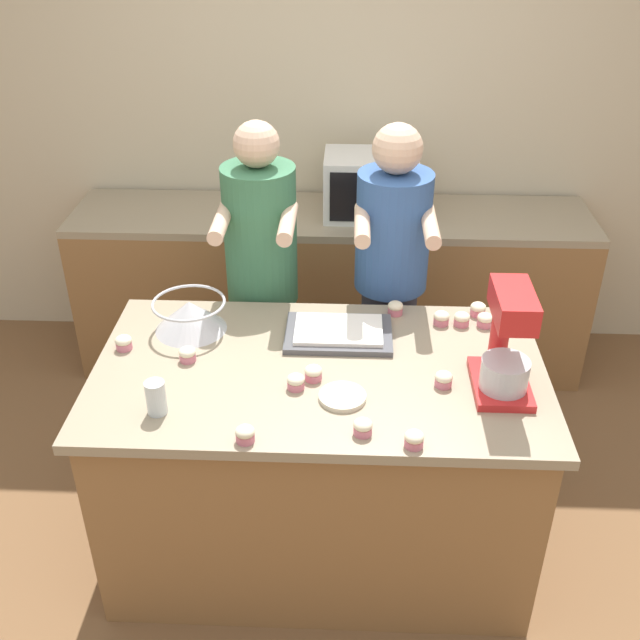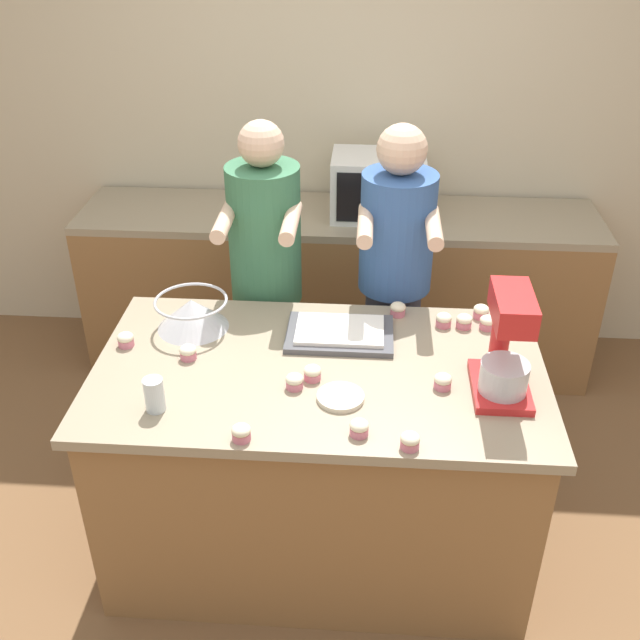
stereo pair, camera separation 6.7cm
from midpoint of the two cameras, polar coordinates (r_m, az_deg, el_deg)
ground_plane at (r=3.41m, az=-0.62°, el=-16.39°), size 16.00×16.00×0.00m
back_wall at (r=4.25m, az=0.59°, el=15.30°), size 10.00×0.06×2.70m
island_counter at (r=3.08m, az=-0.67°, el=-10.63°), size 1.69×0.96×0.92m
back_counter at (r=4.26m, az=0.36°, el=2.42°), size 2.80×0.60×0.92m
person_left at (r=3.41m, az=-4.93°, el=2.24°), size 0.33×0.50×1.65m
person_right at (r=3.39m, az=4.77°, el=2.03°), size 0.34×0.50×1.65m
stand_mixer at (r=2.67m, az=13.30°, el=-1.98°), size 0.20×0.30×0.40m
mixing_bowl at (r=3.04m, az=-10.51°, el=0.42°), size 0.29×0.29×0.13m
baking_tray at (r=2.97m, az=0.78°, el=-0.97°), size 0.42×0.29×0.04m
microwave_oven at (r=4.00m, az=3.37°, el=10.21°), size 0.48×0.35×0.33m
drinking_glass at (r=2.62m, az=-13.10°, el=-5.79°), size 0.07×0.07×0.12m
small_plate at (r=2.64m, az=1.00°, el=-5.87°), size 0.17×0.17×0.02m
cupcake_0 at (r=3.09m, az=10.14°, el=0.08°), size 0.06×0.06×0.06m
cupcake_1 at (r=2.47m, az=-6.51°, el=-8.63°), size 0.06×0.06×0.06m
cupcake_2 at (r=2.87m, az=-10.73°, el=-2.58°), size 0.06×0.06×0.06m
cupcake_3 at (r=3.00m, az=-15.35°, el=-1.66°), size 0.06×0.06×0.06m
cupcake_4 at (r=2.48m, az=2.51°, el=-8.14°), size 0.06×0.06×0.06m
cupcake_5 at (r=3.10m, az=11.86°, el=0.01°), size 0.06×0.06×0.06m
cupcake_6 at (r=3.17m, az=11.36°, el=0.82°), size 0.06×0.06×0.06m
cupcake_7 at (r=2.72m, az=-1.21°, el=-4.05°), size 0.06×0.06×0.06m
cupcake_8 at (r=3.08m, az=8.62°, el=0.15°), size 0.06×0.06×0.06m
cupcake_9 at (r=3.13m, az=5.16°, el=0.92°), size 0.06×0.06×0.06m
cupcake_10 at (r=2.45m, az=6.40°, el=-9.01°), size 0.06×0.06×0.06m
cupcake_11 at (r=2.68m, az=-2.57°, el=-4.72°), size 0.06×0.06×0.06m
cupcake_12 at (r=2.72m, az=8.71°, el=-4.48°), size 0.06×0.06×0.06m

